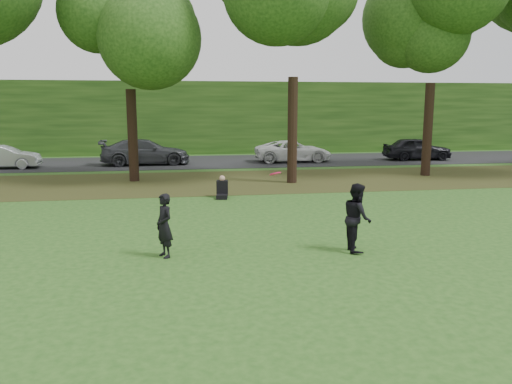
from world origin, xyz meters
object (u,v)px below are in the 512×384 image
player_right (357,217)px  frisbee (275,174)px  seated_person (222,189)px  player_left (164,226)px

player_right → frisbee: bearing=83.3°
seated_person → player_right: bearing=-62.5°
player_right → frisbee: (-1.90, 0.44, 1.03)m
player_left → player_right: bearing=59.6°
seated_person → frisbee: bearing=-76.3°
player_left → player_right: 4.53m
frisbee → player_left: bearing=-175.0°
player_right → seated_person: (-2.56, 7.36, -0.51)m
player_left → player_right: size_ratio=0.90×
player_right → frisbee: frisbee is taller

